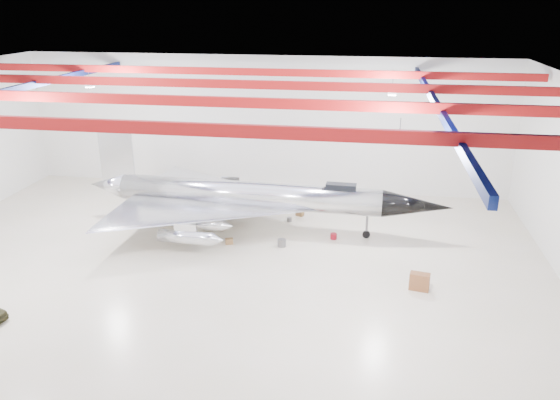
# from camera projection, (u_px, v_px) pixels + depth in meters

# --- Properties ---
(floor) EXTENTS (40.00, 40.00, 0.00)m
(floor) POSITION_uv_depth(u_px,v_px,m) (215.00, 265.00, 32.89)
(floor) COLOR beige
(floor) RESTS_ON ground
(wall_back) EXTENTS (40.00, 0.00, 40.00)m
(wall_back) POSITION_uv_depth(u_px,v_px,m) (262.00, 124.00, 44.91)
(wall_back) COLOR silver
(wall_back) RESTS_ON floor
(ceiling) EXTENTS (40.00, 40.00, 0.00)m
(ceiling) POSITION_uv_depth(u_px,v_px,m) (206.00, 80.00, 29.13)
(ceiling) COLOR #0A0F38
(ceiling) RESTS_ON wall_back
(ceiling_structure) EXTENTS (39.50, 29.50, 1.08)m
(ceiling_structure) POSITION_uv_depth(u_px,v_px,m) (207.00, 93.00, 29.36)
(ceiling_structure) COLOR maroon
(ceiling_structure) RESTS_ON ceiling
(jet_aircraft) EXTENTS (25.38, 14.91, 6.92)m
(jet_aircraft) POSITION_uv_depth(u_px,v_px,m) (247.00, 198.00, 37.41)
(jet_aircraft) COLOR silver
(jet_aircraft) RESTS_ON floor
(desk) EXTENTS (1.16, 0.72, 0.99)m
(desk) POSITION_uv_depth(u_px,v_px,m) (419.00, 282.00, 29.91)
(desk) COLOR brown
(desk) RESTS_ON floor
(crate_ply) EXTENTS (0.53, 0.44, 0.34)m
(crate_ply) POSITION_uv_depth(u_px,v_px,m) (130.00, 222.00, 38.80)
(crate_ply) COLOR olive
(crate_ply) RESTS_ON floor
(engine_drum) EXTENTS (0.55, 0.55, 0.48)m
(engine_drum) POSITION_uv_depth(u_px,v_px,m) (282.00, 243.00, 35.34)
(engine_drum) COLOR #59595B
(engine_drum) RESTS_ON floor
(parts_bin) EXTENTS (0.64, 0.58, 0.37)m
(parts_bin) POSITION_uv_depth(u_px,v_px,m) (300.00, 213.00, 40.44)
(parts_bin) COLOR olive
(parts_bin) RESTS_ON floor
(tool_chest) EXTENTS (0.46, 0.46, 0.39)m
(tool_chest) POSITION_uv_depth(u_px,v_px,m) (334.00, 236.00, 36.45)
(tool_chest) COLOR maroon
(tool_chest) RESTS_ON floor
(oil_barrel) EXTENTS (0.60, 0.54, 0.35)m
(oil_barrel) POSITION_uv_depth(u_px,v_px,m) (229.00, 241.00, 35.73)
(oil_barrel) COLOR olive
(oil_barrel) RESTS_ON floor
(spares_box) EXTENTS (0.38, 0.38, 0.31)m
(spares_box) POSITION_uv_depth(u_px,v_px,m) (289.00, 220.00, 39.35)
(spares_box) COLOR #59595B
(spares_box) RESTS_ON floor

